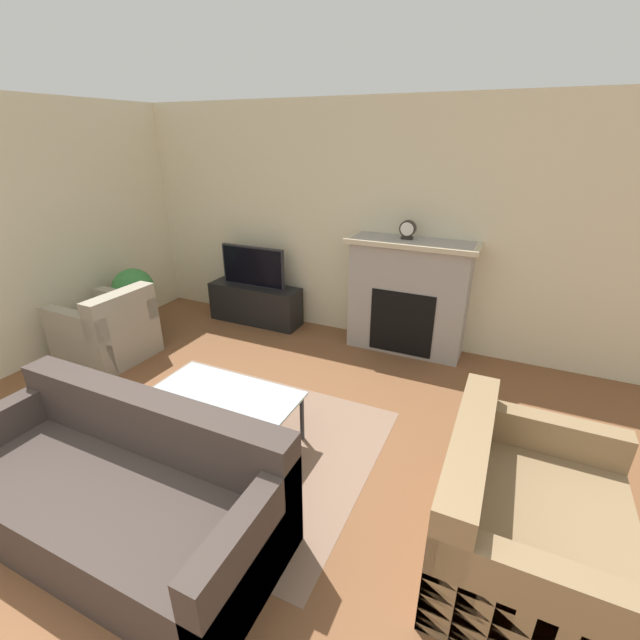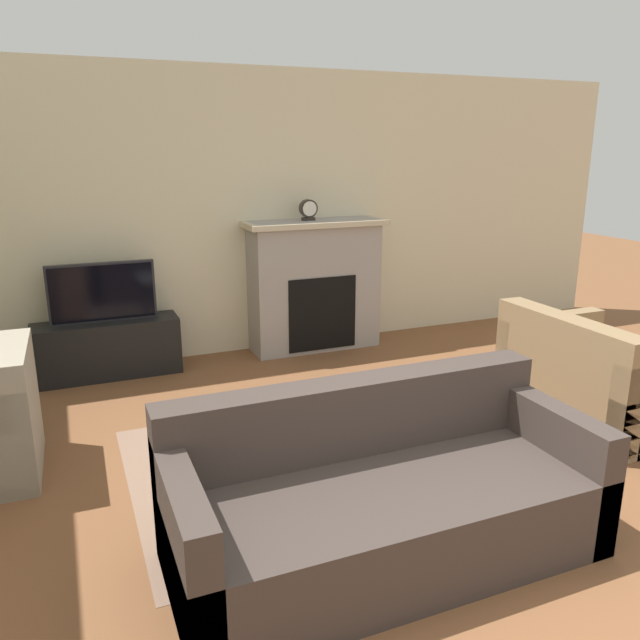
# 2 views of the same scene
# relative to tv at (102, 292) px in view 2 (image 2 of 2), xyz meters

# --- Properties ---
(wall_back) EXTENTS (8.74, 0.06, 2.70)m
(wall_back) POSITION_rel_tv_xyz_m (1.29, 0.30, 0.58)
(wall_back) COLOR beige
(wall_back) RESTS_ON ground_plane
(area_rug) EXTENTS (2.37, 1.92, 0.00)m
(area_rug) POSITION_rel_tv_xyz_m (1.12, -2.19, -0.76)
(area_rug) COLOR #896B56
(area_rug) RESTS_ON ground_plane
(fireplace) EXTENTS (1.40, 0.47, 1.29)m
(fireplace) POSITION_rel_tv_xyz_m (2.01, 0.06, -0.09)
(fireplace) COLOR #9E9993
(fireplace) RESTS_ON ground_plane
(tv_stand) EXTENTS (1.24, 0.37, 0.51)m
(tv_stand) POSITION_rel_tv_xyz_m (0.00, 0.00, -0.51)
(tv_stand) COLOR black
(tv_stand) RESTS_ON ground_plane
(tv) EXTENTS (0.89, 0.05, 0.52)m
(tv) POSITION_rel_tv_xyz_m (0.00, 0.00, 0.00)
(tv) COLOR #232328
(tv) RESTS_ON tv_stand
(couch_sectional) EXTENTS (2.11, 0.90, 0.82)m
(couch_sectional) POSITION_rel_tv_xyz_m (1.06, -3.15, -0.48)
(couch_sectional) COLOR #3D332D
(couch_sectional) RESTS_ON ground_plane
(couch_loveseat) EXTENTS (0.99, 1.29, 0.82)m
(couch_loveseat) POSITION_rel_tv_xyz_m (3.31, -2.35, -0.48)
(couch_loveseat) COLOR #8C704C
(couch_loveseat) RESTS_ON ground_plane
(coffee_table) EXTENTS (1.17, 0.72, 0.44)m
(coffee_table) POSITION_rel_tv_xyz_m (1.12, -2.22, -0.36)
(coffee_table) COLOR #333338
(coffee_table) RESTS_ON ground_plane
(mantel_clock) EXTENTS (0.17, 0.07, 0.20)m
(mantel_clock) POSITION_rel_tv_xyz_m (1.94, 0.06, 0.63)
(mantel_clock) COLOR #28231E
(mantel_clock) RESTS_ON fireplace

